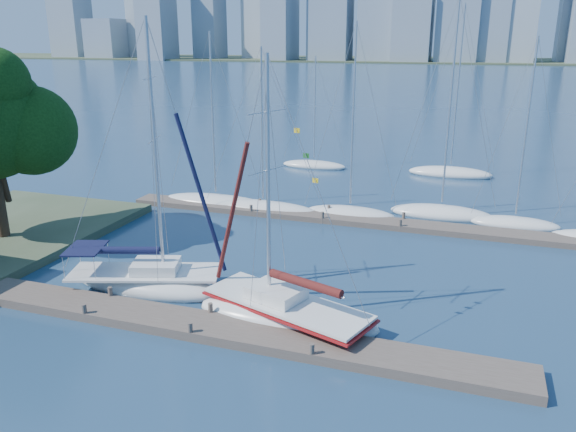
% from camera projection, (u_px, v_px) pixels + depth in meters
% --- Properties ---
extents(ground, '(700.00, 700.00, 0.00)m').
position_uv_depth(ground, '(201.00, 330.00, 23.10)').
color(ground, navy).
rests_on(ground, ground).
extents(near_dock, '(26.00, 2.00, 0.40)m').
position_uv_depth(near_dock, '(201.00, 326.00, 23.04)').
color(near_dock, '#50443B').
rests_on(near_dock, ground).
extents(far_dock, '(30.00, 1.80, 0.36)m').
position_uv_depth(far_dock, '(340.00, 219.00, 36.89)').
color(far_dock, '#50443B').
rests_on(far_dock, ground).
extents(far_shore, '(800.00, 100.00, 1.50)m').
position_uv_depth(far_shore, '(466.00, 61.00, 312.19)').
color(far_shore, '#38472D').
rests_on(far_shore, ground).
extents(sailboat_navy, '(8.02, 4.73, 12.93)m').
position_uv_depth(sailboat_navy, '(145.00, 268.00, 26.66)').
color(sailboat_navy, silver).
rests_on(sailboat_navy, ground).
extents(sailboat_maroon, '(8.36, 5.02, 11.53)m').
position_uv_depth(sailboat_maroon, '(286.00, 302.00, 23.54)').
color(sailboat_maroon, silver).
rests_on(sailboat_maroon, ground).
extents(bg_boat_0, '(8.41, 3.59, 12.33)m').
position_uv_depth(bg_boat_0, '(216.00, 201.00, 40.55)').
color(bg_boat_0, silver).
rests_on(bg_boat_0, ground).
extents(bg_boat_1, '(8.10, 4.18, 11.35)m').
position_uv_depth(bg_boat_1, '(263.00, 207.00, 39.18)').
color(bg_boat_1, silver).
rests_on(bg_boat_1, ground).
extents(bg_boat_2, '(6.44, 3.67, 12.85)m').
position_uv_depth(bg_boat_2, '(350.00, 213.00, 37.85)').
color(bg_boat_2, silver).
rests_on(bg_boat_2, ground).
extents(bg_boat_3, '(6.88, 2.64, 14.38)m').
position_uv_depth(bg_boat_3, '(441.00, 212.00, 37.83)').
color(bg_boat_3, silver).
rests_on(bg_boat_3, ground).
extents(bg_boat_4, '(5.77, 2.94, 11.96)m').
position_uv_depth(bg_boat_4, '(515.00, 223.00, 35.82)').
color(bg_boat_4, silver).
rests_on(bg_boat_4, ground).
extents(bg_boat_6, '(6.17, 2.30, 10.38)m').
position_uv_depth(bg_boat_6, '(314.00, 165.00, 52.44)').
color(bg_boat_6, silver).
rests_on(bg_boat_6, ground).
extents(bg_boat_7, '(7.36, 3.10, 14.59)m').
position_uv_depth(bg_boat_7, '(450.00, 172.00, 49.21)').
color(bg_boat_7, silver).
rests_on(bg_boat_7, ground).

